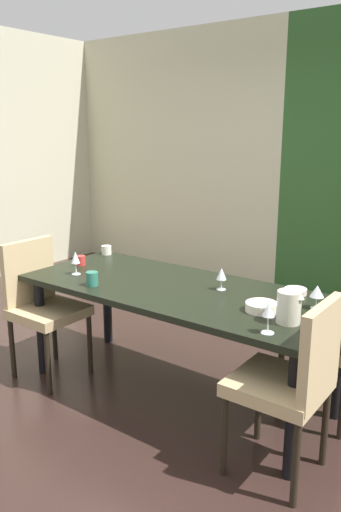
# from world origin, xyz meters

# --- Properties ---
(ground_plane) EXTENTS (5.92, 5.22, 0.02)m
(ground_plane) POSITION_xyz_m (0.00, 0.00, -0.01)
(ground_plane) COLOR #2F1F1B
(back_panel_interior) EXTENTS (2.94, 0.10, 2.83)m
(back_panel_interior) POSITION_xyz_m (-1.49, 2.56, 1.41)
(back_panel_interior) COLOR beige
(back_panel_interior) RESTS_ON ground_plane
(dining_table) EXTENTS (2.10, 0.88, 0.74)m
(dining_table) POSITION_xyz_m (0.43, 0.04, 0.66)
(dining_table) COLOR black
(dining_table) RESTS_ON ground_plane
(chair_right_far) EXTENTS (0.44, 0.44, 0.93)m
(chair_right_far) POSITION_xyz_m (1.36, 0.37, 0.54)
(chair_right_far) COLOR tan
(chair_right_far) RESTS_ON ground_plane
(chair_right_near) EXTENTS (0.44, 0.44, 0.95)m
(chair_right_near) POSITION_xyz_m (1.36, -0.29, 0.55)
(chair_right_near) COLOR tan
(chair_right_near) RESTS_ON ground_plane
(chair_left_near) EXTENTS (0.45, 0.44, 0.97)m
(chair_left_near) POSITION_xyz_m (-0.51, -0.29, 0.55)
(chair_left_near) COLOR tan
(chair_left_near) RESTS_ON ground_plane
(wine_glass_center) EXTENTS (0.07, 0.07, 0.16)m
(wine_glass_center) POSITION_xyz_m (1.22, -0.30, 0.86)
(wine_glass_center) COLOR silver
(wine_glass_center) RESTS_ON dining_table
(wine_glass_right) EXTENTS (0.08, 0.08, 0.13)m
(wine_glass_right) POSITION_xyz_m (1.28, 0.18, 0.84)
(wine_glass_right) COLOR silver
(wine_glass_right) RESTS_ON dining_table
(wine_glass_east) EXTENTS (0.06, 0.06, 0.14)m
(wine_glass_east) POSITION_xyz_m (0.68, 0.16, 0.84)
(wine_glass_east) COLOR silver
(wine_glass_east) RESTS_ON dining_table
(wine_glass_rear) EXTENTS (0.06, 0.06, 0.16)m
(wine_glass_rear) POSITION_xyz_m (-0.30, -0.15, 0.86)
(wine_glass_rear) COLOR silver
(wine_glass_rear) RESTS_ON dining_table
(serving_bowl_near_shelf) EXTENTS (0.13, 0.13, 0.04)m
(serving_bowl_near_shelf) POSITION_xyz_m (1.09, 0.35, 0.76)
(serving_bowl_near_shelf) COLOR #F7DBD6
(serving_bowl_near_shelf) RESTS_ON dining_table
(serving_bowl_near_window) EXTENTS (0.18, 0.18, 0.05)m
(serving_bowl_near_window) POSITION_xyz_m (1.06, -0.04, 0.77)
(serving_bowl_near_window) COLOR white
(serving_bowl_near_window) RESTS_ON dining_table
(cup_left) EXTENTS (0.08, 0.08, 0.07)m
(cup_left) POSITION_xyz_m (-0.52, 0.39, 0.78)
(cup_left) COLOR silver
(cup_left) RESTS_ON dining_table
(cup_west) EXTENTS (0.07, 0.07, 0.07)m
(cup_west) POSITION_xyz_m (-0.45, 0.04, 0.78)
(cup_west) COLOR red
(cup_west) RESTS_ON dining_table
(cup_north) EXTENTS (0.08, 0.08, 0.09)m
(cup_north) POSITION_xyz_m (-0.02, -0.26, 0.79)
(cup_north) COLOR #2B705B
(cup_north) RESTS_ON dining_table
(pitcher_front) EXTENTS (0.14, 0.13, 0.17)m
(pitcher_front) POSITION_xyz_m (1.25, -0.11, 0.83)
(pitcher_front) COLOR silver
(pitcher_front) RESTS_ON dining_table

